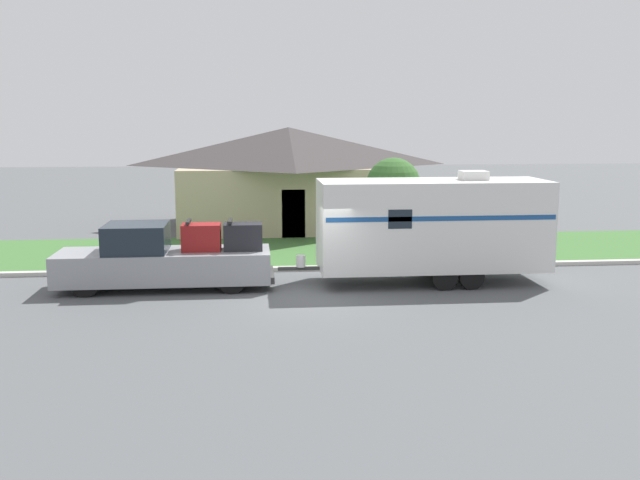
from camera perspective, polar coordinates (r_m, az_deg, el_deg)
The scene contains 8 objects.
ground_plane at distance 20.41m, azimuth -0.80°, elevation -4.64°, with size 120.00×120.00×0.00m, color #515456.
curb_strip at distance 24.04m, azimuth -1.55°, elevation -2.29°, with size 80.00×0.30×0.14m.
lawn_strip at distance 27.62m, azimuth -2.08°, elevation -0.85°, with size 80.00×7.00×0.03m.
house_across_street at distance 33.97m, azimuth -2.53°, elevation 5.20°, with size 10.71×8.03×4.68m.
pickup_truck at distance 21.85m, azimuth -12.26°, elevation -1.49°, with size 6.43×1.99×2.07m.
travel_trailer at distance 22.25m, azimuth 8.97°, elevation 1.22°, with size 8.27×2.38×3.48m.
mailbox at distance 26.60m, azimuth 16.98°, elevation 0.61°, with size 0.48×0.20×1.38m.
tree_in_yard at distance 26.58m, azimuth 5.88°, elevation 4.37°, with size 2.02×2.02×3.65m.
Camera 1 is at (-1.65, -19.72, 5.01)m, focal length 40.00 mm.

